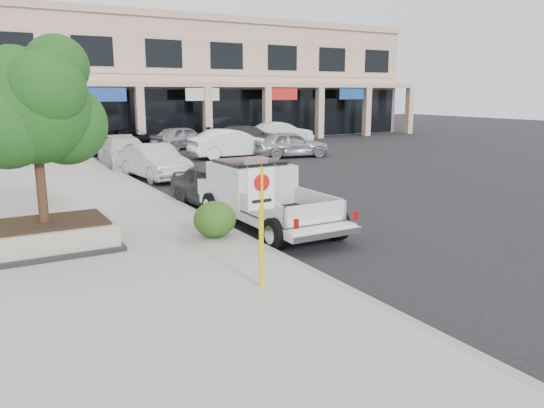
{
  "coord_description": "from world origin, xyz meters",
  "views": [
    {
      "loc": [
        -7.52,
        -9.41,
        3.8
      ],
      "look_at": [
        -1.24,
        1.5,
        1.12
      ],
      "focal_mm": 35.0,
      "sensor_mm": 36.0,
      "label": 1
    }
  ],
  "objects": [
    {
      "name": "no_parking_sign",
      "position": [
        -2.93,
        -1.04,
        1.63
      ],
      "size": [
        0.55,
        0.09,
        2.3
      ],
      "color": "yellow",
      "rests_on": "sidewalk"
    },
    {
      "name": "planter",
      "position": [
        -6.14,
        3.64,
        0.48
      ],
      "size": [
        3.2,
        2.2,
        0.68
      ],
      "color": "black",
      "rests_on": "sidewalk"
    },
    {
      "name": "curb_car_b",
      "position": [
        -0.43,
        13.33,
        0.77
      ],
      "size": [
        2.09,
        4.79,
        1.53
      ],
      "primitive_type": "imported",
      "rotation": [
        0.0,
        0.0,
        0.1
      ],
      "color": "#AEB1B7",
      "rests_on": "ground"
    },
    {
      "name": "ground",
      "position": [
        0.0,
        0.0,
        0.0
      ],
      "size": [
        120.0,
        120.0,
        0.0
      ],
      "primitive_type": "plane",
      "color": "black",
      "rests_on": "ground"
    },
    {
      "name": "curb_car_d",
      "position": [
        -0.6,
        25.27,
        0.72
      ],
      "size": [
        2.45,
        5.22,
        1.45
      ],
      "primitive_type": "imported",
      "rotation": [
        0.0,
        0.0,
        0.01
      ],
      "color": "black",
      "rests_on": "ground"
    },
    {
      "name": "curb_car_c",
      "position": [
        -0.6,
        17.55,
        0.77
      ],
      "size": [
        2.4,
        5.4,
        1.54
      ],
      "primitive_type": "imported",
      "rotation": [
        0.0,
        0.0,
        -0.05
      ],
      "color": "silver",
      "rests_on": "ground"
    },
    {
      "name": "lot_car_e",
      "position": [
        5.09,
        24.59,
        0.77
      ],
      "size": [
        4.89,
        3.26,
        1.55
      ],
      "primitive_type": "imported",
      "rotation": [
        0.0,
        0.0,
        1.92
      ],
      "color": "#95979C",
      "rests_on": "ground"
    },
    {
      "name": "planter_tree",
      "position": [
        -6.0,
        3.79,
        3.41
      ],
      "size": [
        2.9,
        2.55,
        4.0
      ],
      "color": "#322013",
      "rests_on": "planter"
    },
    {
      "name": "lot_car_a",
      "position": [
        8.99,
        17.06,
        0.77
      ],
      "size": [
        4.74,
        2.54,
        1.54
      ],
      "primitive_type": "imported",
      "rotation": [
        0.0,
        0.0,
        1.4
      ],
      "color": "#989A9F",
      "rests_on": "ground"
    },
    {
      "name": "pickup_truck",
      "position": [
        -0.35,
        3.25,
        0.91
      ],
      "size": [
        2.2,
        5.82,
        1.83
      ],
      "primitive_type": null,
      "rotation": [
        0.0,
        0.0,
        0.01
      ],
      "color": "silver",
      "rests_on": "ground"
    },
    {
      "name": "lot_car_f",
      "position": [
        12.9,
        24.75,
        0.78
      ],
      "size": [
        4.94,
        2.28,
        1.57
      ],
      "primitive_type": "imported",
      "rotation": [
        0.0,
        0.0,
        1.44
      ],
      "color": "silver",
      "rests_on": "ground"
    },
    {
      "name": "lot_car_d",
      "position": [
        2.16,
        26.18,
        0.67
      ],
      "size": [
        5.23,
        3.39,
        1.34
      ],
      "primitive_type": "imported",
      "rotation": [
        0.0,
        0.0,
        1.83
      ],
      "color": "black",
      "rests_on": "ground"
    },
    {
      "name": "sidewalk",
      "position": [
        -5.5,
        6.0,
        0.07
      ],
      "size": [
        8.0,
        52.0,
        0.15
      ],
      "primitive_type": "cube",
      "color": "gray",
      "rests_on": "ground"
    },
    {
      "name": "strip_mall",
      "position": [
        8.0,
        33.93,
        4.75
      ],
      "size": [
        40.55,
        12.43,
        9.5
      ],
      "color": "#CEA791",
      "rests_on": "ground"
    },
    {
      "name": "curb_car_a",
      "position": [
        -0.49,
        6.38,
        0.72
      ],
      "size": [
        2.27,
        4.41,
        1.44
      ],
      "primitive_type": "imported",
      "rotation": [
        0.0,
        0.0,
        0.14
      ],
      "color": "#2D3032",
      "rests_on": "ground"
    },
    {
      "name": "lot_car_b",
      "position": [
        5.87,
        18.44,
        0.83
      ],
      "size": [
        5.09,
        1.91,
        1.66
      ],
      "primitive_type": "imported",
      "rotation": [
        0.0,
        0.0,
        1.54
      ],
      "color": "white",
      "rests_on": "ground"
    },
    {
      "name": "curb",
      "position": [
        -1.55,
        6.0,
        0.07
      ],
      "size": [
        0.2,
        52.0,
        0.15
      ],
      "primitive_type": "cube",
      "color": "gray",
      "rests_on": "ground"
    },
    {
      "name": "lot_car_c",
      "position": [
        8.98,
        22.47,
        0.79
      ],
      "size": [
        5.54,
        2.5,
        1.57
      ],
      "primitive_type": "imported",
      "rotation": [
        0.0,
        0.0,
        1.63
      ],
      "color": "#2A2D2F",
      "rests_on": "ground"
    },
    {
      "name": "hedge",
      "position": [
        -2.26,
        2.64,
        0.62
      ],
      "size": [
        1.1,
        0.99,
        0.93
      ],
      "primitive_type": "ellipsoid",
      "color": "#1D4112",
      "rests_on": "sidewalk"
    }
  ]
}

